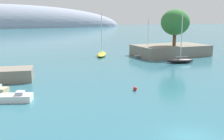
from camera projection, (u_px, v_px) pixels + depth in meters
The scene contains 8 objects.
water at pixel (191, 138), 21.13m from camera, with size 600.00×600.00×0.00m, color #2D6675.
shore_outcrop at pixel (170, 50), 66.63m from camera, with size 18.14×10.38×2.70m, color gray.
tree_clump_shore at pixel (175, 22), 63.63m from camera, with size 6.92×6.92×8.80m.
sailboat_grey_near_shore at pixel (147, 55), 63.58m from camera, with size 6.84×2.66×9.22m.
sailboat_black_mid_mooring at pixel (180, 60), 55.92m from camera, with size 6.28×3.56×10.24m.
sailboat_yellow_outer_mooring at pixel (102, 54), 65.90m from camera, with size 5.34×7.81×10.58m.
motorboat_white_outer at pixel (15, 98), 30.37m from camera, with size 4.30×2.98×1.18m.
mooring_buoy_red at pixel (135, 89), 34.82m from camera, with size 0.52×0.52×0.52m, color red.
Camera 1 is at (-13.66, -15.45, 9.56)m, focal length 42.11 mm.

